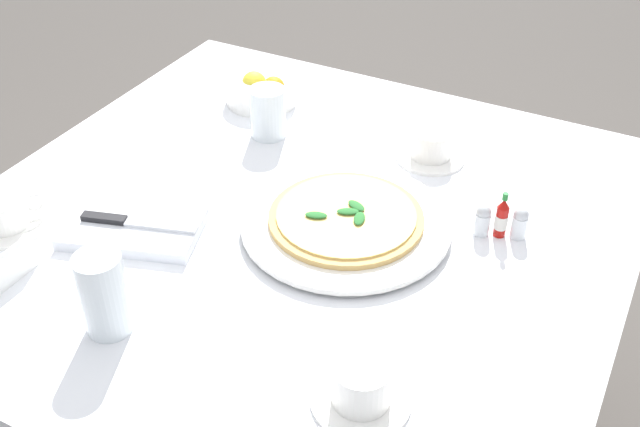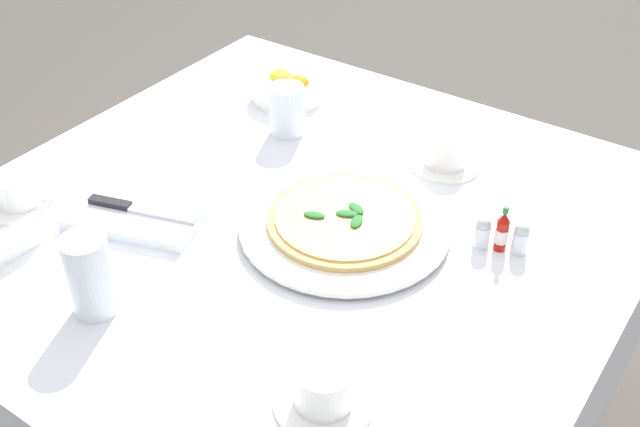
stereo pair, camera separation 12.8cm
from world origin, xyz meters
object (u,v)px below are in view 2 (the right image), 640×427
object	(u,v)px
coffee_cup_back_corner	(19,192)
water_glass_far_right	(287,113)
water_glass_right_edge	(91,279)
citrus_bowl	(288,88)
pizza	(345,219)
coffee_cup_far_left	(446,153)
salt_shaker	(520,239)
menu_card	(15,242)
dinner_knife	(137,208)
coffee_cup_left_edge	(324,388)
hot_sauce_bottle	(502,232)
pepper_shaker	(482,233)
pizza_plate	(345,225)
napkin_folded	(137,215)

from	to	relation	value
coffee_cup_back_corner	water_glass_far_right	size ratio (longest dim) A/B	1.29
water_glass_right_edge	citrus_bowl	bearing A→B (deg)	102.98
pizza	citrus_bowl	distance (m)	0.47
coffee_cup_far_left	salt_shaker	xyz separation A→B (m)	(0.21, -0.16, -0.00)
menu_card	citrus_bowl	bearing A→B (deg)	177.44
salt_shaker	dinner_knife	bearing A→B (deg)	-153.18
water_glass_far_right	citrus_bowl	bearing A→B (deg)	126.21
coffee_cup_left_edge	hot_sauce_bottle	distance (m)	0.42
salt_shaker	pepper_shaker	size ratio (longest dim) A/B	1.00
pizza_plate	coffee_cup_far_left	distance (m)	0.28
coffee_cup_back_corner	napkin_folded	xyz separation A→B (m)	(0.20, 0.08, -0.02)
water_glass_far_right	coffee_cup_back_corner	bearing A→B (deg)	-116.94
coffee_cup_back_corner	menu_card	size ratio (longest dim) A/B	1.44
pizza	water_glass_right_edge	size ratio (longest dim) A/B	2.01
napkin_folded	citrus_bowl	world-z (taller)	citrus_bowl
pizza	water_glass_far_right	xyz separation A→B (m)	(-0.27, 0.20, 0.02)
napkin_folded	hot_sauce_bottle	xyz separation A→B (m)	(0.53, 0.27, 0.02)
citrus_bowl	pepper_shaker	bearing A→B (deg)	-22.25
pizza_plate	citrus_bowl	bearing A→B (deg)	137.90
coffee_cup_left_edge	napkin_folded	world-z (taller)	coffee_cup_left_edge
coffee_cup_back_corner	pepper_shaker	bearing A→B (deg)	26.14
menu_card	coffee_cup_far_left	bearing A→B (deg)	145.65
pizza	water_glass_right_edge	bearing A→B (deg)	-118.52
coffee_cup_left_edge	hot_sauce_bottle	xyz separation A→B (m)	(0.06, 0.42, 0.00)
coffee_cup_far_left	napkin_folded	distance (m)	0.57
pepper_shaker	water_glass_right_edge	bearing A→B (deg)	-131.37
hot_sauce_bottle	menu_card	size ratio (longest dim) A/B	0.92
water_glass_right_edge	napkin_folded	xyz separation A→B (m)	(-0.11, 0.19, -0.05)
salt_shaker	hot_sauce_bottle	bearing A→B (deg)	-160.35
hot_sauce_bottle	water_glass_right_edge	bearing A→B (deg)	-132.68
dinner_knife	menu_card	world-z (taller)	menu_card
hot_sauce_bottle	pizza	bearing A→B (deg)	-156.20
pizza	citrus_bowl	xyz separation A→B (m)	(-0.35, 0.32, 0.00)
coffee_cup_left_edge	coffee_cup_far_left	xyz separation A→B (m)	(-0.13, 0.59, -0.00)
pizza_plate	napkin_folded	distance (m)	0.35
coffee_cup_far_left	water_glass_right_edge	size ratio (longest dim) A/B	1.02
coffee_cup_back_corner	water_glass_far_right	bearing A→B (deg)	63.06
hot_sauce_bottle	dinner_knife	bearing A→B (deg)	-152.83
dinner_knife	pepper_shaker	size ratio (longest dim) A/B	3.41
menu_card	pizza	bearing A→B (deg)	132.44
coffee_cup_far_left	salt_shaker	world-z (taller)	coffee_cup_far_left
water_glass_right_edge	pepper_shaker	xyz separation A→B (m)	(0.40, 0.45, -0.03)
coffee_cup_far_left	menu_card	distance (m)	0.76
coffee_cup_left_edge	dinner_knife	distance (m)	0.50
coffee_cup_far_left	hot_sauce_bottle	bearing A→B (deg)	-42.55
napkin_folded	hot_sauce_bottle	distance (m)	0.60
pizza_plate	citrus_bowl	distance (m)	0.47
coffee_cup_far_left	water_glass_right_edge	xyz separation A→B (m)	(-0.24, -0.63, 0.03)
pizza_plate	coffee_cup_left_edge	world-z (taller)	coffee_cup_left_edge
salt_shaker	citrus_bowl	bearing A→B (deg)	161.29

